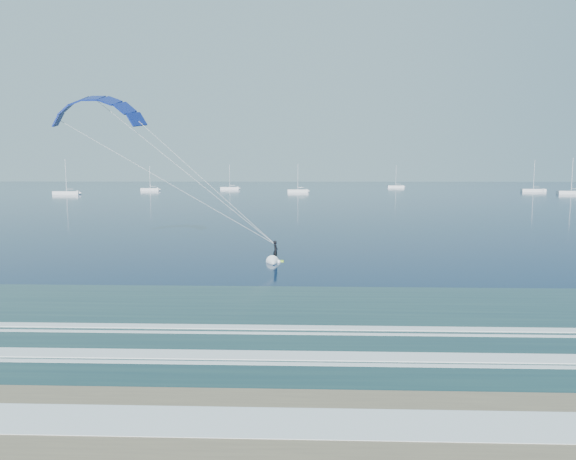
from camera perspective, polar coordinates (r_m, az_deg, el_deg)
The scene contains 9 objects.
ground at distance 17.65m, azimuth 11.67°, elevation -19.96°, with size 900.00×900.00×0.00m, color #072342.
kitesurfer_rig at distance 44.58m, azimuth -11.74°, elevation 6.59°, with size 20.88×4.73×15.30m.
sailboat_0 at distance 203.09m, azimuth -23.38°, elevation 3.83°, with size 9.53×2.40×12.84m.
sailboat_1 at distance 233.07m, azimuth -15.06°, elevation 4.39°, with size 7.90×2.40×10.96m.
sailboat_2 at distance 244.34m, azimuth -6.49°, elevation 4.64°, with size 8.71×2.40×11.74m.
sailboat_3 at distance 206.89m, azimuth 1.10°, elevation 4.38°, with size 8.18×2.40×11.42m.
sailboat_4 at distance 278.44m, azimuth 11.88°, elevation 4.75°, with size 8.54×2.40×11.64m.
sailboat_5 at distance 236.99m, azimuth 25.59°, elevation 4.01°, with size 9.74×2.40×13.15m.
sailboat_6 at distance 217.98m, azimuth 28.94°, elevation 3.70°, with size 9.95×2.40×13.32m.
Camera 1 is at (-2.83, -15.58, 7.78)m, focal length 32.00 mm.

